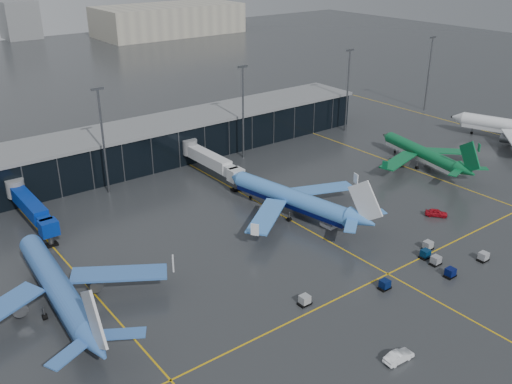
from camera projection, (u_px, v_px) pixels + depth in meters
ground at (292, 257)px, 108.82m from camera, size 600.00×600.00×0.00m
terminal_pier at (141, 145)px, 151.66m from camera, size 142.00×17.00×10.70m
jet_bridges at (31, 207)px, 118.81m from camera, size 94.00×27.50×7.20m
flood_masts at (178, 122)px, 142.31m from camera, size 203.00×0.50×25.50m
distant_hangars at (53, 28)px, 329.14m from camera, size 260.00×71.00×22.00m
taxi_lines at (295, 223)px, 122.07m from camera, size 220.00×120.00×0.02m
airliner_arkefly at (54, 272)px, 91.54m from camera, size 40.76×45.74×13.38m
airliner_klm_near at (291, 188)px, 123.39m from camera, size 42.85×46.94×12.68m
airliner_aer_lingus at (422, 145)px, 150.87m from camera, size 39.59×43.02×11.35m
baggage_carts at (418, 267)px, 104.19m from camera, size 38.53×11.37×1.70m
mobile_airstair at (329, 223)px, 120.30m from camera, size 2.43×3.35×3.45m
service_van_red at (436, 213)px, 124.77m from camera, size 4.51×4.91×1.63m
service_van_white at (399, 356)px, 81.84m from camera, size 4.98×2.01×1.61m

